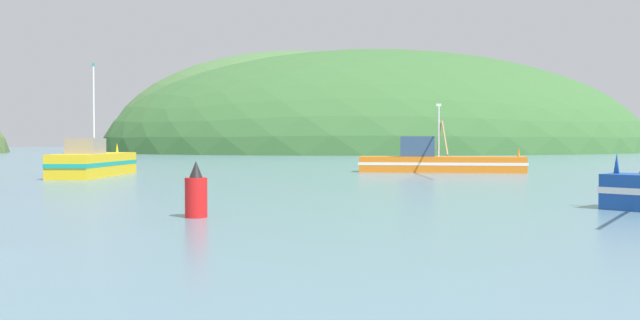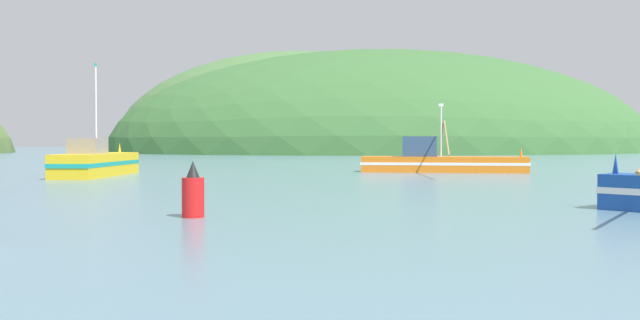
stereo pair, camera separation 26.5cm
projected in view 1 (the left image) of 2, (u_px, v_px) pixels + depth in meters
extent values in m
ellipsoid|color=#2D562D|center=(468.00, 148.00, 248.81)|extent=(114.82, 91.86, 36.88)
ellipsoid|color=#47703D|center=(298.00, 148.00, 243.35)|extent=(132.30, 105.84, 69.29)
ellipsoid|color=#386633|center=(380.00, 151.00, 157.35)|extent=(125.41, 100.33, 46.04)
cube|color=gold|center=(95.00, 165.00, 43.85)|extent=(5.05, 10.11, 1.49)
cube|color=teal|center=(95.00, 164.00, 43.84)|extent=(5.11, 10.21, 0.27)
cone|color=gold|center=(117.00, 147.00, 48.32)|extent=(0.25, 0.25, 0.70)
cube|color=gray|center=(86.00, 146.00, 42.23)|extent=(2.37, 2.72, 0.98)
cylinder|color=silver|center=(94.00, 110.00, 43.63)|extent=(0.12, 0.12, 5.68)
cube|color=teal|center=(93.00, 65.00, 43.55)|extent=(0.12, 0.36, 0.20)
cone|color=#19479E|center=(617.00, 163.00, 22.60)|extent=(0.27, 0.27, 0.70)
cube|color=orange|center=(441.00, 164.00, 49.19)|extent=(11.89, 6.55, 1.16)
cube|color=white|center=(441.00, 164.00, 49.18)|extent=(12.01, 6.61, 0.21)
cone|color=orange|center=(519.00, 152.00, 48.36)|extent=(0.26, 0.26, 0.70)
cube|color=#334C6B|center=(417.00, 146.00, 49.40)|extent=(2.96, 2.56, 1.49)
cylinder|color=silver|center=(439.00, 132.00, 49.15)|extent=(0.12, 0.12, 3.68)
cube|color=white|center=(439.00, 105.00, 49.10)|extent=(0.34, 0.17, 0.20)
cylinder|color=#997F4C|center=(439.00, 138.00, 54.85)|extent=(3.74, 8.81, 2.39)
cylinder|color=#997F4C|center=(444.00, 136.00, 43.41)|extent=(3.74, 8.81, 2.39)
cylinder|color=red|center=(196.00, 198.00, 19.85)|extent=(0.66, 0.66, 1.18)
cone|color=black|center=(196.00, 169.00, 19.83)|extent=(0.40, 0.40, 0.50)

